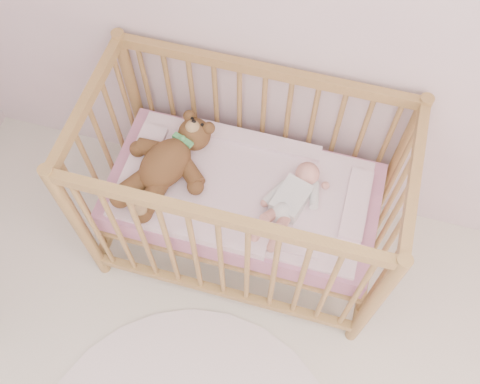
% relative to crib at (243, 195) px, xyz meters
% --- Properties ---
extents(wall_back, '(4.00, 0.02, 2.70)m').
position_rel_crib_xyz_m(wall_back, '(0.38, 0.40, 0.85)').
color(wall_back, silver).
rests_on(wall_back, floor).
extents(crib, '(1.36, 0.76, 1.00)m').
position_rel_crib_xyz_m(crib, '(0.00, 0.00, 0.00)').
color(crib, '#AC8749').
rests_on(crib, floor).
extents(mattress, '(1.22, 0.62, 0.13)m').
position_rel_crib_xyz_m(mattress, '(0.00, 0.00, -0.01)').
color(mattress, pink).
rests_on(mattress, crib).
extents(blanket, '(1.10, 0.58, 0.06)m').
position_rel_crib_xyz_m(blanket, '(-0.00, 0.00, 0.06)').
color(blanket, pink).
rests_on(blanket, mattress).
extents(baby, '(0.36, 0.53, 0.12)m').
position_rel_crib_xyz_m(baby, '(0.22, -0.02, 0.14)').
color(baby, silver).
rests_on(baby, blanket).
extents(teddy_bear, '(0.60, 0.71, 0.17)m').
position_rel_crib_xyz_m(teddy_bear, '(-0.35, -0.02, 0.15)').
color(teddy_bear, brown).
rests_on(teddy_bear, blanket).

